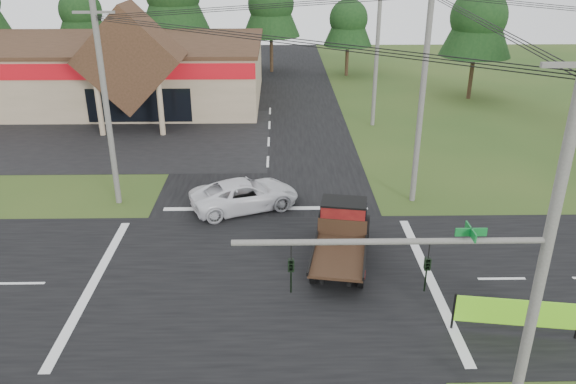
{
  "coord_description": "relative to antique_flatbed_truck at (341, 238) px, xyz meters",
  "views": [
    {
      "loc": [
        0.7,
        -19.82,
        12.83
      ],
      "look_at": [
        1.13,
        4.22,
        2.2
      ],
      "focal_mm": 35.0,
      "sensor_mm": 36.0,
      "label": 1
    }
  ],
  "objects": [
    {
      "name": "tree_row_b",
      "position": [
        -23.38,
        40.52,
        5.46
      ],
      "size": [
        5.6,
        5.6,
        10.1
      ],
      "color": "#332316",
      "rests_on": "ground"
    },
    {
      "name": "parking_apron",
      "position": [
        -17.38,
        17.52,
        -1.23
      ],
      "size": [
        28.0,
        14.0,
        0.02
      ],
      "primitive_type": "cube",
      "color": "black",
      "rests_on": "ground"
    },
    {
      "name": "cvs_building",
      "position": [
        -19.08,
        28.09,
        1.54
      ],
      "size": [
        30.4,
        18.2,
        9.19
      ],
      "color": "#9A8768",
      "rests_on": "ground"
    },
    {
      "name": "traffic_signal_mast",
      "position": [
        2.44,
        -8.98,
        3.18
      ],
      "size": [
        8.12,
        0.24,
        7.0
      ],
      "color": "#595651",
      "rests_on": "ground"
    },
    {
      "name": "utility_pole_nr",
      "position": [
        4.12,
        -8.98,
        4.4
      ],
      "size": [
        2.0,
        0.3,
        11.0
      ],
      "color": "#595651",
      "rests_on": "ground"
    },
    {
      "name": "roadside_banner",
      "position": [
        5.7,
        -5.04,
        -0.49
      ],
      "size": [
        4.36,
        0.78,
        1.5
      ],
      "primitive_type": null,
      "rotation": [
        0.0,
        0.0,
        -0.15
      ],
      "color": "#70D31C",
      "rests_on": "ground"
    },
    {
      "name": "road_ns",
      "position": [
        -3.38,
        -1.48,
        -1.23
      ],
      "size": [
        12.0,
        120.0,
        0.02
      ],
      "primitive_type": "cube",
      "color": "black",
      "rests_on": "ground"
    },
    {
      "name": "utility_pole_ne",
      "position": [
        4.62,
        6.52,
        4.65
      ],
      "size": [
        2.0,
        0.3,
        11.5
      ],
      "color": "#595651",
      "rests_on": "ground"
    },
    {
      "name": "utility_pole_n",
      "position": [
        4.62,
        20.52,
        4.5
      ],
      "size": [
        2.0,
        0.3,
        11.2
      ],
      "color": "#595651",
      "rests_on": "ground"
    },
    {
      "name": "utility_pole_nw",
      "position": [
        -11.38,
        6.52,
        4.15
      ],
      "size": [
        2.0,
        0.3,
        10.5
      ],
      "color": "#595651",
      "rests_on": "ground"
    },
    {
      "name": "road_ew",
      "position": [
        -3.38,
        -1.48,
        -1.23
      ],
      "size": [
        120.0,
        12.0,
        0.02
      ],
      "primitive_type": "cube",
      "color": "black",
      "rests_on": "ground"
    },
    {
      "name": "ground",
      "position": [
        -3.38,
        -1.48,
        -1.24
      ],
      "size": [
        120.0,
        120.0,
        0.0
      ],
      "primitive_type": "plane",
      "color": "#274418",
      "rests_on": "ground"
    },
    {
      "name": "tree_side_ne",
      "position": [
        14.62,
        28.52,
        6.14
      ],
      "size": [
        6.16,
        6.16,
        11.11
      ],
      "color": "#332316",
      "rests_on": "ground"
    },
    {
      "name": "tree_row_e",
      "position": [
        4.62,
        38.52,
        4.79
      ],
      "size": [
        5.04,
        5.04,
        9.09
      ],
      "color": "#332316",
      "rests_on": "ground"
    },
    {
      "name": "antique_flatbed_truck",
      "position": [
        0.0,
        0.0,
        0.0
      ],
      "size": [
        3.29,
        6.24,
        2.48
      ],
      "primitive_type": null,
      "rotation": [
        0.0,
        0.0,
        -0.18
      ],
      "color": "#510B0E",
      "rests_on": "ground"
    },
    {
      "name": "tree_row_d",
      "position": [
        -3.38,
        40.52,
        6.14
      ],
      "size": [
        6.16,
        6.16,
        11.11
      ],
      "color": "#332316",
      "rests_on": "ground"
    },
    {
      "name": "white_pickup",
      "position": [
        -4.47,
        5.65,
        -0.45
      ],
      "size": [
        6.23,
        4.49,
        1.57
      ],
      "primitive_type": "imported",
      "rotation": [
        0.0,
        0.0,
        1.94
      ],
      "color": "white",
      "rests_on": "ground"
    }
  ]
}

